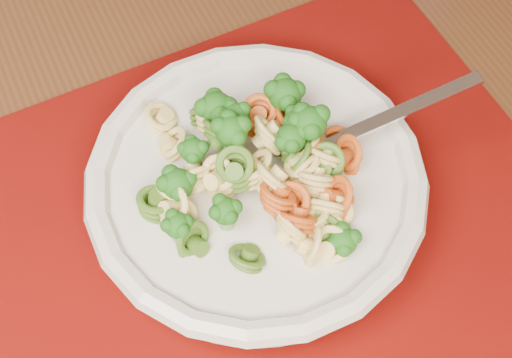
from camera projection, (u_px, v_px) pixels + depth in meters
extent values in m
cube|color=#492714|center=(305.00, 167.00, 0.62)|extent=(1.60, 1.18, 0.04)
cube|color=#5D0904|center=(250.00, 231.00, 0.56)|extent=(0.56, 0.48, 0.00)
cylinder|color=beige|center=(256.00, 201.00, 0.57)|extent=(0.11, 0.11, 0.01)
cylinder|color=beige|center=(256.00, 189.00, 0.55)|extent=(0.24, 0.24, 0.03)
torus|color=beige|center=(256.00, 179.00, 0.54)|extent=(0.26, 0.26, 0.02)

